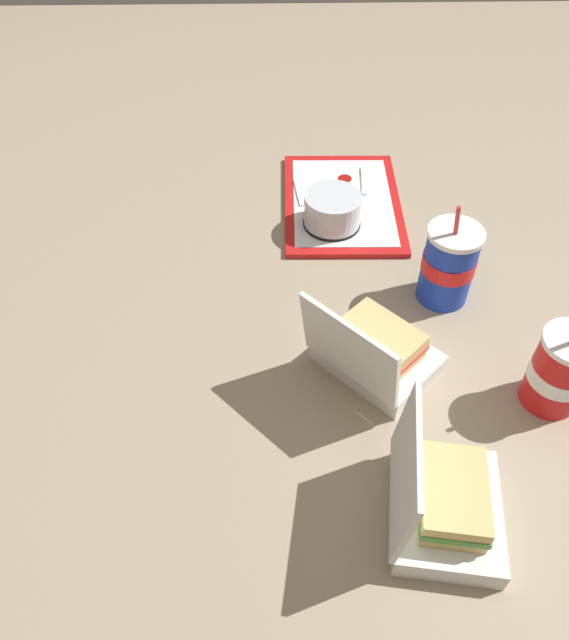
% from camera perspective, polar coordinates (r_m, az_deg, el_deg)
% --- Properties ---
extents(ground_plane, '(3.20, 3.20, 0.00)m').
position_cam_1_polar(ground_plane, '(1.15, 2.26, -1.47)').
color(ground_plane, gray).
extents(food_tray, '(0.37, 0.27, 0.01)m').
position_cam_1_polar(food_tray, '(1.44, 5.31, 10.63)').
color(food_tray, red).
rests_on(food_tray, ground_plane).
extents(cake_container, '(0.12, 0.12, 0.07)m').
position_cam_1_polar(cake_container, '(1.35, 4.41, 9.90)').
color(cake_container, black).
rests_on(cake_container, food_tray).
extents(ketchup_cup, '(0.04, 0.04, 0.02)m').
position_cam_1_polar(ketchup_cup, '(1.47, 5.51, 12.40)').
color(ketchup_cup, white).
rests_on(ketchup_cup, food_tray).
extents(napkin_stack, '(0.11, 0.11, 0.00)m').
position_cam_1_polar(napkin_stack, '(1.46, 3.10, 11.69)').
color(napkin_stack, white).
rests_on(napkin_stack, food_tray).
extents(plastic_fork, '(0.11, 0.02, 0.00)m').
position_cam_1_polar(plastic_fork, '(1.50, 7.27, 12.52)').
color(plastic_fork, white).
rests_on(plastic_fork, food_tray).
extents(clamshell_sandwich_center, '(0.26, 0.26, 0.18)m').
position_cam_1_polar(clamshell_sandwich_center, '(1.07, 8.30, -2.82)').
color(clamshell_sandwich_center, white).
rests_on(clamshell_sandwich_center, ground_plane).
extents(clamshell_sandwich_back, '(0.21, 0.18, 0.19)m').
position_cam_1_polar(clamshell_sandwich_back, '(0.94, 14.35, -15.79)').
color(clamshell_sandwich_back, white).
rests_on(clamshell_sandwich_back, ground_plane).
extents(soda_cup_right, '(0.10, 0.10, 0.21)m').
position_cam_1_polar(soda_cup_right, '(1.09, 23.90, -4.27)').
color(soda_cup_right, red).
rests_on(soda_cup_right, ground_plane).
extents(soda_cup_center, '(0.10, 0.10, 0.22)m').
position_cam_1_polar(soda_cup_center, '(1.20, 14.76, 4.95)').
color(soda_cup_center, '#1938B7').
rests_on(soda_cup_center, ground_plane).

